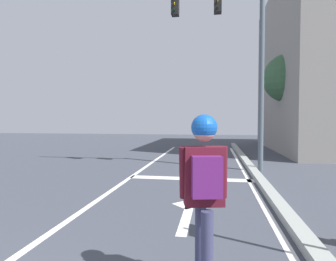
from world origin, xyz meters
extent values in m
cube|color=silver|center=(0.18, 6.00, 0.00)|extent=(0.12, 20.00, 0.01)
cube|color=silver|center=(3.43, 6.00, 0.00)|extent=(0.12, 20.00, 0.01)
cube|color=silver|center=(1.88, 7.44, 0.00)|extent=(3.40, 0.40, 0.01)
cube|color=silver|center=(2.05, 4.28, 0.00)|extent=(0.16, 1.40, 0.01)
cube|color=silver|center=(2.05, 5.13, 0.00)|extent=(0.71, 0.71, 0.01)
cube|color=#989C97|center=(3.68, 6.00, 0.07)|extent=(0.24, 24.00, 0.14)
cylinder|color=#3A3B5C|center=(2.38, 2.50, 0.46)|extent=(0.11, 0.11, 0.77)
cylinder|color=#3A3B5C|center=(2.45, 2.15, 0.46)|extent=(0.11, 0.11, 0.77)
cube|color=#5A1624|center=(2.41, 2.33, 1.12)|extent=(0.39, 0.25, 0.54)
cylinder|color=#5A1624|center=(2.22, 2.32, 1.14)|extent=(0.07, 0.14, 0.50)
cylinder|color=#5A1624|center=(2.59, 2.39, 1.14)|extent=(0.07, 0.13, 0.50)
sphere|color=tan|center=(2.41, 2.33, 1.54)|extent=(0.21, 0.21, 0.21)
sphere|color=blue|center=(2.41, 2.33, 1.56)|extent=(0.24, 0.24, 0.24)
cube|color=#601E67|center=(2.44, 2.19, 1.14)|extent=(0.28, 0.19, 0.36)
cylinder|color=#515E67|center=(3.95, 8.94, 2.97)|extent=(0.16, 0.16, 5.95)
cube|color=black|center=(2.59, 8.94, 5.33)|extent=(0.24, 0.28, 0.64)
cylinder|color=yellow|center=(2.59, 8.79, 5.33)|extent=(0.02, 0.10, 0.10)
cylinder|color=black|center=(2.59, 8.79, 5.13)|extent=(0.02, 0.10, 0.10)
cube|color=black|center=(1.23, 8.94, 5.33)|extent=(0.24, 0.28, 0.64)
cylinder|color=yellow|center=(1.23, 8.79, 5.33)|extent=(0.02, 0.10, 0.10)
cylinder|color=black|center=(1.23, 8.79, 5.13)|extent=(0.02, 0.10, 0.10)
cylinder|color=brown|center=(5.95, 13.96, 1.46)|extent=(0.35, 0.35, 2.91)
sphere|color=#39613E|center=(5.95, 13.96, 3.61)|extent=(2.31, 2.31, 2.31)
camera|label=1|loc=(2.50, -0.26, 1.64)|focal=30.13mm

